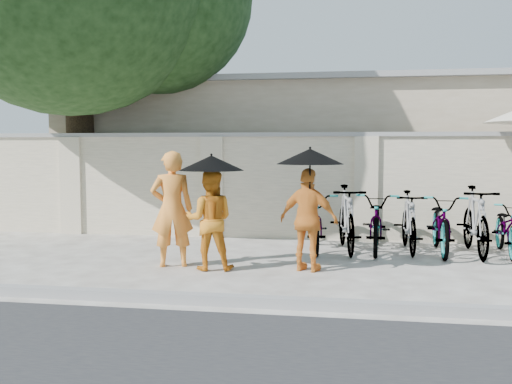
# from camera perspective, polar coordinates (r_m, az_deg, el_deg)

# --- Properties ---
(ground) EXTENTS (80.00, 80.00, 0.00)m
(ground) POSITION_cam_1_polar(r_m,az_deg,el_deg) (8.32, -2.68, -8.00)
(ground) COLOR silver
(kerb) EXTENTS (40.00, 0.16, 0.12)m
(kerb) POSITION_cam_1_polar(r_m,az_deg,el_deg) (6.70, -5.78, -10.60)
(kerb) COLOR gray
(kerb) RESTS_ON ground
(compound_wall) EXTENTS (20.00, 0.30, 2.00)m
(compound_wall) POSITION_cam_1_polar(r_m,az_deg,el_deg) (11.19, 5.78, 0.41)
(compound_wall) COLOR beige
(compound_wall) RESTS_ON ground
(building_behind) EXTENTS (14.00, 6.00, 3.20)m
(building_behind) POSITION_cam_1_polar(r_m,az_deg,el_deg) (14.94, 10.57, 3.70)
(building_behind) COLOR #C4B399
(building_behind) RESTS_ON ground
(monk_left) EXTENTS (0.74, 0.60, 1.75)m
(monk_left) POSITION_cam_1_polar(r_m,az_deg,el_deg) (8.66, -8.41, -1.69)
(monk_left) COLOR orange
(monk_left) RESTS_ON ground
(monk_center) EXTENTS (0.79, 0.65, 1.47)m
(monk_center) POSITION_cam_1_polar(r_m,az_deg,el_deg) (8.38, -4.65, -2.79)
(monk_center) COLOR orange
(monk_center) RESTS_ON ground
(parasol_center) EXTENTS (0.94, 0.94, 0.85)m
(parasol_center) POSITION_cam_1_polar(r_m,az_deg,el_deg) (8.22, -4.48, 2.91)
(parasol_center) COLOR black
(parasol_center) RESTS_ON ground
(monk_right) EXTENTS (0.95, 0.62, 1.50)m
(monk_right) POSITION_cam_1_polar(r_m,az_deg,el_deg) (8.28, 5.28, -2.80)
(monk_right) COLOR orange
(monk_right) RESTS_ON ground
(parasol_right) EXTENTS (0.96, 0.96, 0.93)m
(parasol_right) POSITION_cam_1_polar(r_m,az_deg,el_deg) (8.13, 5.43, 3.56)
(parasol_right) COLOR black
(parasol_right) RESTS_ON ground
(bike_0) EXTENTS (0.88, 2.01, 1.02)m
(bike_0) POSITION_cam_1_polar(r_m,az_deg,el_deg) (10.04, 6.01, -2.88)
(bike_0) COLOR gray
(bike_0) RESTS_ON ground
(bike_1) EXTENTS (0.77, 1.96, 1.14)m
(bike_1) POSITION_cam_1_polar(r_m,az_deg,el_deg) (9.90, 9.03, -2.66)
(bike_1) COLOR gray
(bike_1) RESTS_ON ground
(bike_2) EXTENTS (0.80, 2.01, 1.04)m
(bike_2) POSITION_cam_1_polar(r_m,az_deg,el_deg) (10.06, 12.05, -2.91)
(bike_2) COLOR gray
(bike_2) RESTS_ON ground
(bike_3) EXTENTS (0.53, 1.75, 1.05)m
(bike_3) POSITION_cam_1_polar(r_m,az_deg,el_deg) (10.11, 15.04, -2.89)
(bike_3) COLOR gray
(bike_3) RESTS_ON ground
(bike_4) EXTENTS (0.74, 1.96, 1.02)m
(bike_4) POSITION_cam_1_polar(r_m,az_deg,el_deg) (10.13, 18.05, -3.03)
(bike_4) COLOR gray
(bike_4) RESTS_ON ground
(bike_5) EXTENTS (0.55, 1.92, 1.15)m
(bike_5) POSITION_cam_1_polar(r_m,az_deg,el_deg) (10.13, 21.09, -2.73)
(bike_5) COLOR gray
(bike_5) RESTS_ON ground
(bike_6) EXTENTS (0.71, 1.77, 0.91)m
(bike_6) POSITION_cam_1_polar(r_m,az_deg,el_deg) (10.34, 23.85, -3.34)
(bike_6) COLOR gray
(bike_6) RESTS_ON ground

